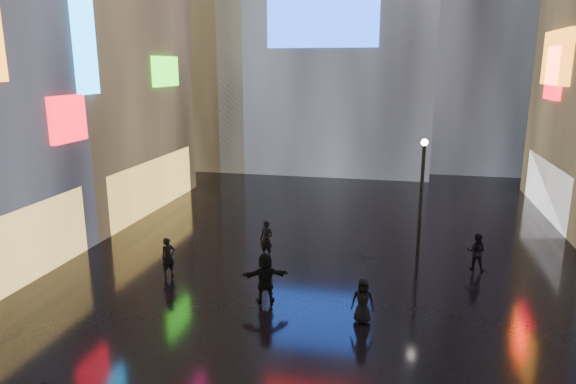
% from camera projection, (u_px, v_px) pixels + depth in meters
% --- Properties ---
extents(ground, '(140.00, 140.00, 0.00)m').
position_uv_depth(ground, '(328.00, 261.00, 22.24)').
color(ground, black).
rests_on(ground, ground).
extents(building_left_far, '(10.28, 12.00, 22.00)m').
position_uv_depth(building_left_far, '(63.00, 15.00, 28.65)').
color(building_left_far, black).
rests_on(building_left_far, ground).
extents(tower_flank_left, '(10.00, 10.00, 26.00)m').
position_uv_depth(tower_flank_left, '(202.00, 7.00, 42.93)').
color(tower_flank_left, black).
rests_on(tower_flank_left, ground).
extents(lamp_far, '(0.30, 0.30, 5.20)m').
position_uv_depth(lamp_far, '(422.00, 190.00, 22.37)').
color(lamp_far, black).
rests_on(lamp_far, ground).
extents(pedestrian_4, '(0.76, 0.50, 1.53)m').
position_uv_depth(pedestrian_4, '(363.00, 301.00, 16.71)').
color(pedestrian_4, black).
rests_on(pedestrian_4, ground).
extents(pedestrian_5, '(1.78, 1.10, 1.83)m').
position_uv_depth(pedestrian_5, '(265.00, 278.00, 18.19)').
color(pedestrian_5, black).
rests_on(pedestrian_5, ground).
extents(pedestrian_6, '(0.66, 0.69, 1.59)m').
position_uv_depth(pedestrian_6, '(168.00, 257.00, 20.46)').
color(pedestrian_6, black).
rests_on(pedestrian_6, ground).
extents(pedestrian_7, '(0.86, 0.72, 1.56)m').
position_uv_depth(pedestrian_7, '(476.00, 252.00, 21.13)').
color(pedestrian_7, black).
rests_on(pedestrian_7, ground).
extents(umbrella_2, '(1.26, 1.27, 0.86)m').
position_uv_depth(umbrella_2, '(364.00, 267.00, 16.43)').
color(umbrella_2, black).
rests_on(umbrella_2, pedestrian_4).
extents(pedestrian_8, '(0.68, 0.52, 1.67)m').
position_uv_depth(pedestrian_8, '(266.00, 240.00, 22.42)').
color(pedestrian_8, black).
rests_on(pedestrian_8, ground).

